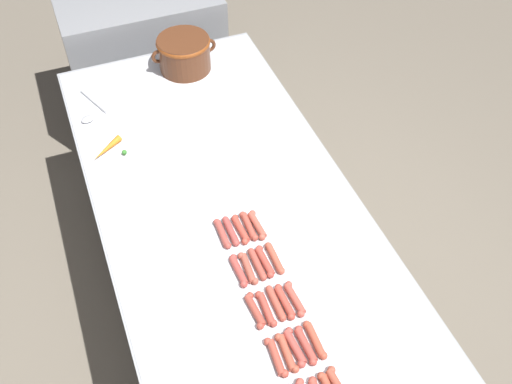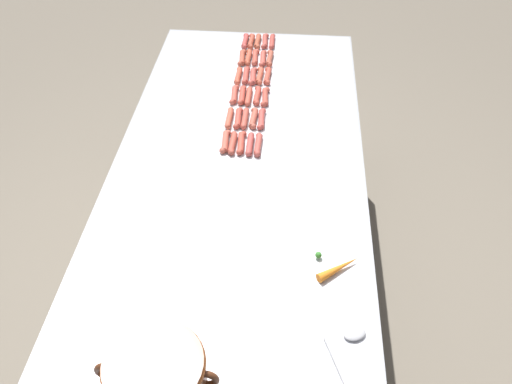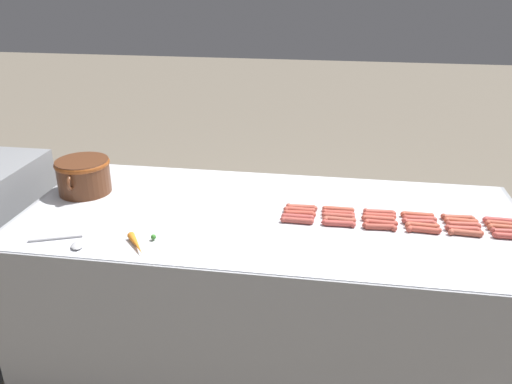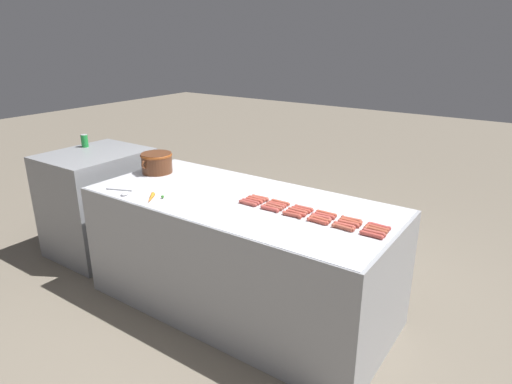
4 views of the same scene
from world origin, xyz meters
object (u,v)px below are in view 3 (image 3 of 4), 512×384
(hot_dog_20, at_px, (420,219))
(hot_dog_6, at_px, (509,232))
(hot_dog_9, at_px, (381,223))
(serving_spoon, at_px, (70,243))
(hot_dog_12, at_px, (505,228))
(hot_dog_25, at_px, (458,218))
(hot_dog_8, at_px, (422,226))
(hot_dog_11, at_px, (298,217))
(hot_dog_15, at_px, (378,219))
(carrot, at_px, (137,243))
(hot_dog_2, at_px, (424,230))
(hot_dog_4, at_px, (339,223))
(hot_dog_27, at_px, (379,212))
(hot_dog_5, at_px, (297,220))
(bean_pot, at_px, (83,174))
(hot_dog_10, at_px, (339,220))
(hot_dog_28, at_px, (338,209))
(hot_dog_23, at_px, (299,210))
(hot_dog_7, at_px, (463,229))
(hot_dog_13, at_px, (463,225))
(hot_dog_24, at_px, (500,220))
(hot_dog_16, at_px, (338,216))
(hot_dog_26, at_px, (417,215))
(hot_dog_3, at_px, (380,227))
(hot_dog_14, at_px, (419,222))
(hot_dog_18, at_px, (502,224))
(hot_dog_29, at_px, (302,207))
(hot_dog_17, at_px, (300,214))
(hot_dog_21, at_px, (379,216))
(hot_dog_22, at_px, (338,213))
(hot_dog_19, at_px, (461,221))
(hot_dog_0, at_px, (511,236))
(hot_dog_1, at_px, (466,233))

(hot_dog_20, bearing_deg, hot_dog_6, -101.11)
(hot_dog_6, xyz_separation_m, hot_dog_9, (-0.00, 0.54, 0.00))
(hot_dog_9, bearing_deg, serving_spoon, 106.41)
(hot_dog_6, distance_m, hot_dog_12, 0.04)
(hot_dog_9, relative_size, hot_dog_25, 1.00)
(hot_dog_8, xyz_separation_m, hot_dog_11, (0.00, 0.55, 0.00))
(hot_dog_15, relative_size, carrot, 0.97)
(hot_dog_2, distance_m, hot_dog_12, 0.36)
(hot_dog_4, distance_m, hot_dog_27, 0.24)
(hot_dog_5, distance_m, bean_pot, 1.12)
(hot_dog_10, xyz_separation_m, hot_dog_15, (0.03, -0.18, 0.00))
(hot_dog_11, height_order, hot_dog_28, same)
(hot_dog_23, bearing_deg, carrot, 124.00)
(hot_dog_7, xyz_separation_m, hot_dog_28, (0.11, 0.54, 0.00))
(hot_dog_13, xyz_separation_m, hot_dog_24, (0.07, -0.17, 0.00))
(hot_dog_9, height_order, hot_dog_11, same)
(hot_dog_4, relative_size, hot_dog_16, 1.00)
(hot_dog_5, relative_size, hot_dog_11, 1.00)
(hot_dog_6, xyz_separation_m, bean_pot, (0.15, 2.02, 0.08))
(hot_dog_2, xyz_separation_m, hot_dog_26, (0.15, 0.01, 0.00))
(hot_dog_3, distance_m, hot_dog_14, 0.19)
(hot_dog_14, height_order, hot_dog_26, same)
(hot_dog_18, distance_m, hot_dog_25, 0.19)
(hot_dog_14, bearing_deg, hot_dog_29, 82.09)
(hot_dog_8, bearing_deg, hot_dog_17, 86.02)
(hot_dog_20, height_order, hot_dog_24, same)
(hot_dog_20, bearing_deg, hot_dog_21, 89.79)
(hot_dog_3, relative_size, hot_dog_22, 1.00)
(hot_dog_11, bearing_deg, hot_dog_4, -100.99)
(hot_dog_19, distance_m, bean_pot, 1.84)
(hot_dog_3, distance_m, hot_dog_27, 0.15)
(hot_dog_2, relative_size, hot_dog_24, 1.00)
(hot_dog_15, bearing_deg, hot_dog_7, -96.05)
(hot_dog_13, relative_size, hot_dog_23, 1.00)
(hot_dog_12, relative_size, hot_dog_17, 1.00)
(hot_dog_17, bearing_deg, hot_dog_3, -102.28)
(hot_dog_0, distance_m, hot_dog_14, 0.38)
(hot_dog_20, relative_size, serving_spoon, 0.58)
(hot_dog_23, distance_m, carrot, 0.77)
(hot_dog_1, bearing_deg, hot_dog_20, 58.28)
(hot_dog_6, distance_m, hot_dog_19, 0.20)
(hot_dog_8, xyz_separation_m, hot_dog_14, (0.03, 0.01, 0.00))
(hot_dog_0, relative_size, hot_dog_7, 1.00)
(hot_dog_7, relative_size, hot_dog_15, 1.00)
(hot_dog_13, relative_size, hot_dog_28, 1.00)
(hot_dog_29, bearing_deg, hot_dog_22, -102.21)
(hot_dog_29, bearing_deg, hot_dog_6, -96.86)
(hot_dog_11, xyz_separation_m, hot_dog_16, (0.04, -0.18, 0.00))
(hot_dog_7, height_order, hot_dog_11, same)
(hot_dog_10, bearing_deg, hot_dog_1, -94.22)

